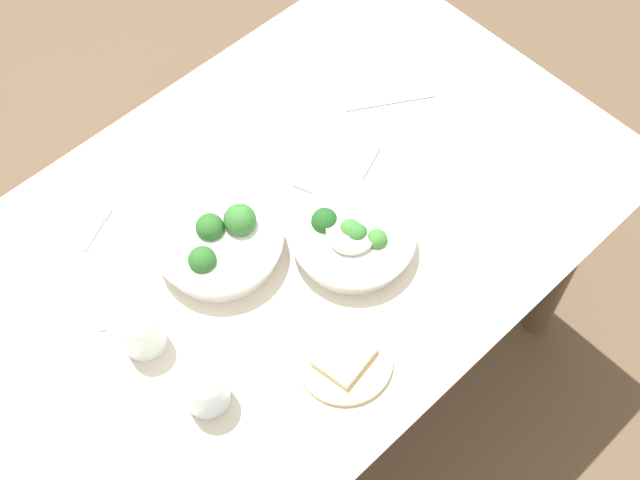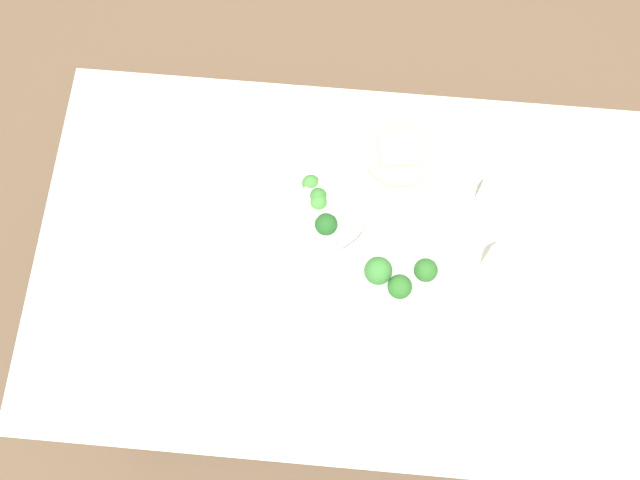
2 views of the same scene
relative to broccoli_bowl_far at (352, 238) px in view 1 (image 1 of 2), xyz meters
The scene contains 12 objects.
ground_plane 0.80m from the broccoli_bowl_far, 49.01° to the right, with size 6.00×6.00×0.00m, color brown.
dining_table 0.22m from the broccoli_bowl_far, 49.01° to the right, with size 1.50×0.91×0.75m.
broccoli_bowl_far is the anchor object (origin of this frame).
broccoli_bowl_near 0.26m from the broccoli_bowl_far, 40.33° to the right, with size 0.25×0.25×0.11m.
bread_side_plate 0.25m from the broccoli_bowl_far, 42.48° to the left, with size 0.18×0.18×0.03m.
water_glass_center 0.44m from the broccoli_bowl_far, 15.07° to the right, with size 0.08×0.08×0.10m, color silver.
water_glass_side 0.41m from the broccoli_bowl_far, ahead, with size 0.08×0.08×0.10m, color silver.
fork_by_far_bowl 0.51m from the broccoli_bowl_far, 48.14° to the right, with size 0.10×0.06×0.00m.
fork_by_near_bowl 0.50m from the broccoli_bowl_far, 26.44° to the right, with size 0.06×0.09×0.00m.
table_knife_left 0.38m from the broccoli_bowl_far, 147.37° to the right, with size 0.20×0.01×0.00m, color #B7B7BC.
table_knife_right 0.57m from the broccoli_bowl_far, ahead, with size 0.22×0.01×0.00m, color #B7B7BC.
napkin_folded_upper 0.20m from the broccoli_bowl_far, 125.55° to the right, with size 0.17×0.12×0.01m, color #B1A997.
Camera 1 is at (0.54, 0.71, 2.20)m, focal length 48.15 mm.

